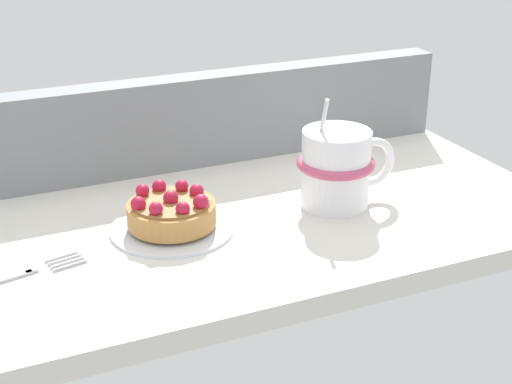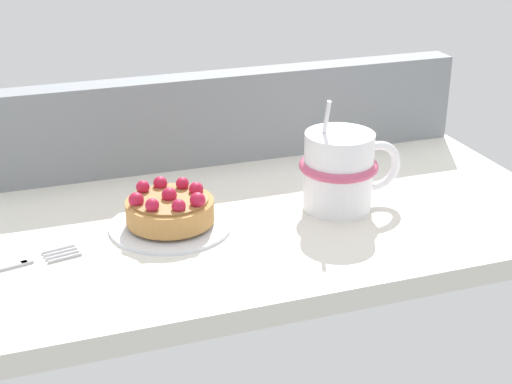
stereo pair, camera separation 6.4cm
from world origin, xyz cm
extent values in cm
cube|color=silver|center=(0.00, 0.00, -1.22)|extent=(79.80, 38.40, 2.45)
cube|color=gray|center=(0.00, 17.20, 5.92)|extent=(78.21, 4.00, 11.84)
cylinder|color=silver|center=(-5.39, -0.69, 0.40)|extent=(13.47, 13.47, 0.80)
cylinder|color=silver|center=(-5.39, -0.69, 0.20)|extent=(7.41, 7.41, 0.40)
cylinder|color=#B77F42|center=(-5.39, -0.69, 1.99)|extent=(9.60, 9.60, 2.39)
cylinder|color=olive|center=(-5.39, -0.69, 3.34)|extent=(8.45, 8.45, 0.30)
sphere|color=#B71938|center=(-5.39, -0.69, 3.86)|extent=(1.66, 1.66, 1.66)
sphere|color=#B71938|center=(-2.21, -0.48, 3.82)|extent=(1.60, 1.60, 1.60)
sphere|color=#B71938|center=(-3.33, 1.71, 3.95)|extent=(1.48, 1.48, 1.48)
sphere|color=#B71938|center=(-5.59, 2.84, 3.85)|extent=(1.58, 1.58, 1.58)
sphere|color=#B71938|center=(-7.70, 2.12, 3.99)|extent=(1.51, 1.51, 1.51)
sphere|color=#B71938|center=(-9.01, -0.85, 3.89)|extent=(1.65, 1.65, 1.65)
sphere|color=#B71938|center=(-7.74, -2.99, 4.00)|extent=(1.49, 1.49, 1.49)
sphere|color=#B71938|center=(-5.11, -3.81, 3.86)|extent=(1.51, 1.51, 1.51)
sphere|color=#B71938|center=(-2.91, -3.28, 3.99)|extent=(1.71, 1.71, 1.71)
cylinder|color=white|center=(13.99, -1.99, 4.55)|extent=(7.90, 7.90, 9.10)
torus|color=#C64C70|center=(13.99, -1.99, 5.24)|extent=(9.03, 9.03, 1.09)
torus|color=white|center=(18.84, -1.99, 4.55)|extent=(6.12, 1.02, 6.12)
cylinder|color=silver|center=(12.41, -1.40, 9.96)|extent=(0.65, 2.46, 6.41)
cube|color=#B7B7BC|center=(-20.84, -4.02, 0.30)|extent=(1.29, 0.79, 0.60)
cube|color=#B7B7BC|center=(-17.19, -4.39, 0.30)|extent=(3.48, 0.94, 0.60)
cube|color=#B7B7BC|center=(-17.34, -3.67, 0.30)|extent=(3.48, 0.94, 0.60)
cube|color=#B7B7BC|center=(-17.49, -2.96, 0.30)|extent=(3.48, 0.94, 0.60)
cube|color=#B7B7BC|center=(-17.64, -2.24, 0.30)|extent=(3.48, 0.94, 0.60)
camera|label=1|loc=(-27.00, -72.00, 36.95)|focal=53.21mm
camera|label=2|loc=(-21.01, -74.36, 36.95)|focal=53.21mm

